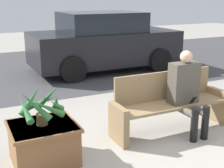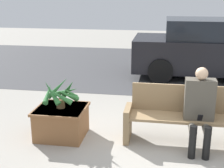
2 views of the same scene
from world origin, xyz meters
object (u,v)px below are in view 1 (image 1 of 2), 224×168
(bench, at_px, (169,103))
(potted_plant, at_px, (43,105))
(planter_box, at_px, (44,142))
(person_seated, at_px, (187,89))
(parked_car, at_px, (104,42))

(bench, height_order, potted_plant, potted_plant)
(planter_box, bearing_deg, bench, 3.82)
(planter_box, height_order, potted_plant, potted_plant)
(planter_box, bearing_deg, potted_plant, -5.44)
(person_seated, relative_size, planter_box, 1.55)
(person_seated, xyz_separation_m, planter_box, (-2.13, 0.04, -0.40))
(planter_box, distance_m, potted_plant, 0.47)
(bench, distance_m, person_seated, 0.34)
(bench, bearing_deg, planter_box, -176.18)
(bench, relative_size, parked_car, 0.48)
(planter_box, bearing_deg, parked_car, 57.17)
(person_seated, distance_m, potted_plant, 2.11)
(potted_plant, bearing_deg, bench, 3.91)
(potted_plant, height_order, parked_car, parked_car)
(potted_plant, distance_m, parked_car, 5.02)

